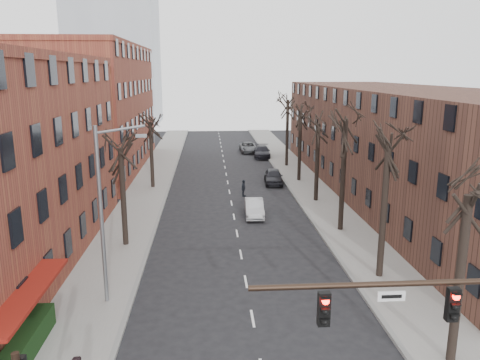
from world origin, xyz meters
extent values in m
cube|color=gray|center=(-8.00, 35.00, 0.07)|extent=(4.00, 90.00, 0.15)
cube|color=gray|center=(8.00, 35.00, 0.07)|extent=(4.00, 90.00, 0.15)
cube|color=brown|center=(-16.00, 44.00, 7.00)|extent=(12.00, 28.00, 14.00)
cube|color=#523126|center=(16.00, 30.00, 5.00)|extent=(12.00, 50.00, 10.00)
cube|color=maroon|center=(-9.40, 6.00, 0.00)|extent=(1.20, 7.00, 0.15)
cube|color=black|center=(-9.50, 5.00, 0.65)|extent=(0.80, 6.00, 1.00)
cylinder|color=black|center=(3.00, -1.00, 6.00)|extent=(8.00, 0.16, 0.16)
cube|color=black|center=(4.50, -1.00, 5.35)|extent=(0.32, 0.22, 0.95)
cube|color=black|center=(1.00, -1.00, 5.35)|extent=(0.32, 0.22, 0.95)
cube|color=silver|center=(2.80, -1.00, 5.65)|extent=(0.75, 0.04, 0.28)
cylinder|color=slate|center=(-7.20, 10.00, 4.50)|extent=(0.20, 0.20, 9.00)
cylinder|color=slate|center=(-6.10, 10.00, 8.80)|extent=(2.39, 0.12, 0.46)
cube|color=slate|center=(-5.10, 10.00, 8.50)|extent=(0.50, 0.22, 0.14)
imported|color=#A2A4A9|center=(1.65, 24.09, 0.68)|extent=(1.59, 4.16, 1.35)
imported|color=black|center=(4.74, 35.10, 0.77)|extent=(2.13, 4.65, 1.54)
imported|color=black|center=(5.30, 50.47, 0.77)|extent=(2.58, 5.45, 1.54)
imported|color=#505357|center=(3.80, 54.76, 0.71)|extent=(2.43, 5.13, 1.42)
imported|color=black|center=(1.23, 30.16, 0.80)|extent=(0.71, 1.01, 1.59)
camera|label=1|loc=(-1.96, -12.02, 11.44)|focal=35.00mm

